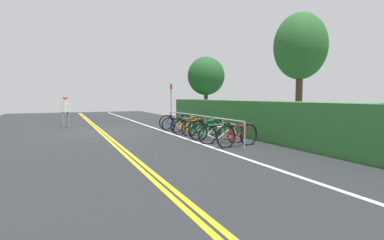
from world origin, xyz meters
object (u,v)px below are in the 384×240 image
at_px(bicycle_7, 222,134).
at_px(bicycle_8, 238,135).
at_px(pedestrian, 65,109).
at_px(sign_post_near, 171,101).
at_px(bicycle_0, 175,122).
at_px(bicycle_4, 201,128).
at_px(bike_rack, 198,120).
at_px(bicycle_2, 186,125).
at_px(bicycle_5, 207,129).
at_px(tree_near_left, 206,76).
at_px(tree_mid, 300,47).
at_px(bicycle_3, 190,127).
at_px(bicycle_6, 213,132).
at_px(bicycle_1, 179,124).

distance_m(bicycle_7, bicycle_8, 0.78).
distance_m(pedestrian, sign_post_near, 5.51).
bearing_deg(bicycle_7, bicycle_0, 178.01).
xyz_separation_m(bicycle_4, sign_post_near, (-4.01, 0.13, 1.07)).
xyz_separation_m(bike_rack, bicycle_0, (-2.84, 0.06, -0.28)).
distance_m(bicycle_2, sign_post_near, 2.78).
bearing_deg(pedestrian, bicycle_5, 37.79).
xyz_separation_m(bike_rack, pedestrian, (-5.67, -4.97, 0.32)).
distance_m(bicycle_7, tree_near_left, 8.77).
bearing_deg(sign_post_near, bicycle_7, -3.57).
relative_size(bicycle_0, tree_mid, 0.34).
height_order(bicycle_4, bicycle_8, bicycle_8).
distance_m(bicycle_3, bicycle_5, 1.47).
distance_m(bicycle_4, bicycle_6, 1.43).
xyz_separation_m(bike_rack, bicycle_8, (2.95, 0.04, -0.27)).
xyz_separation_m(bicycle_7, sign_post_near, (-6.23, 0.39, 1.07)).
xyz_separation_m(bicycle_3, tree_mid, (2.48, 3.78, 3.29)).
xyz_separation_m(bicycle_2, bicycle_5, (2.25, -0.06, 0.03)).
height_order(bicycle_1, bicycle_5, bicycle_5).
xyz_separation_m(bicycle_7, tree_mid, (-0.41, 3.82, 3.29)).
bearing_deg(pedestrian, bike_rack, 41.24).
height_order(bicycle_7, pedestrian, pedestrian).
bearing_deg(bicycle_1, bike_rack, 1.13).
bearing_deg(bicycle_2, bicycle_1, -169.34).
bearing_deg(bicycle_3, bicycle_4, 18.71).
bearing_deg(sign_post_near, bicycle_2, -4.37).
xyz_separation_m(bicycle_1, bicycle_3, (1.42, -0.04, -0.00)).
height_order(bicycle_0, bicycle_7, bicycle_0).
xyz_separation_m(bicycle_0, tree_mid, (4.62, 3.64, 3.25)).
height_order(bike_rack, bicycle_2, bike_rack).
height_order(bicycle_0, sign_post_near, sign_post_near).
bearing_deg(sign_post_near, bicycle_6, -3.22).
xyz_separation_m(bicycle_1, bicycle_2, (0.64, 0.12, 0.01)).
relative_size(bicycle_4, sign_post_near, 0.75).
xyz_separation_m(bicycle_5, sign_post_near, (-4.81, 0.25, 1.03)).
bearing_deg(bicycle_6, sign_post_near, 176.78).
xyz_separation_m(bicycle_1, tree_mid, (3.90, 3.75, 3.29)).
distance_m(bike_rack, tree_near_left, 6.75).
height_order(bike_rack, bicycle_0, bike_rack).
xyz_separation_m(bicycle_0, bicycle_6, (4.23, -0.09, -0.04)).
relative_size(bicycle_1, tree_near_left, 0.41).
xyz_separation_m(bicycle_7, pedestrian, (-7.86, -4.86, 0.64)).
relative_size(bicycle_1, tree_mid, 0.33).
relative_size(bike_rack, bicycle_5, 3.90).
relative_size(bicycle_0, bicycle_8, 0.99).
height_order(bicycle_0, bicycle_5, bicycle_5).
height_order(pedestrian, sign_post_near, sign_post_near).
xyz_separation_m(bicycle_8, tree_mid, (-1.17, 3.66, 3.24)).
bearing_deg(bike_rack, bicycle_4, 101.20).
xyz_separation_m(bicycle_1, bicycle_4, (2.09, 0.19, 0.00)).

